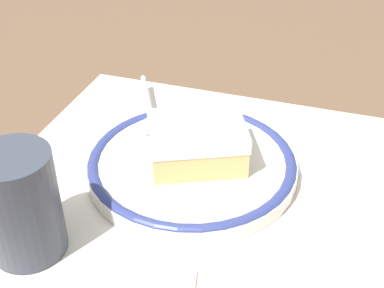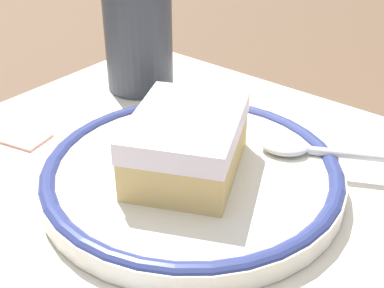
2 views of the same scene
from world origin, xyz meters
name	(u,v)px [view 1 (image 1 of 2)]	position (x,y,z in m)	size (l,w,h in m)	color
ground_plane	(210,193)	(0.00, 0.00, 0.00)	(2.40, 2.40, 0.00)	brown
placemat	(210,192)	(0.00, 0.00, 0.00)	(0.45, 0.41, 0.00)	beige
plate	(192,164)	(0.03, -0.03, 0.01)	(0.22, 0.22, 0.02)	silver
cake_slice	(197,143)	(0.02, -0.03, 0.04)	(0.12, 0.11, 0.05)	#DBB76B
spoon	(150,115)	(0.10, -0.09, 0.02)	(0.08, 0.13, 0.01)	silver
cup	(22,210)	(0.13, 0.12, 0.04)	(0.07, 0.07, 0.10)	#383D47
napkin	(358,170)	(-0.14, -0.08, 0.00)	(0.10, 0.11, 0.00)	white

